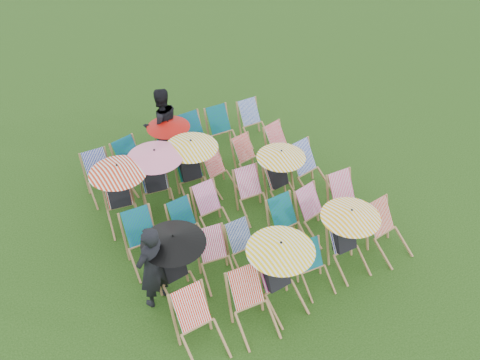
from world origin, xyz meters
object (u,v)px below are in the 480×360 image
deckchair_29 (254,123)px  person_rear (162,124)px  person_left (152,267)px  deckchair_0 (200,327)px  deckchair_5 (389,232)px

deckchair_29 → person_rear: bearing=169.7°
person_left → person_rear: (2.07, 3.82, 0.02)m
deckchair_29 → deckchair_0: bearing=-128.8°
deckchair_0 → deckchair_29: (4.09, 4.54, -0.05)m
person_left → person_rear: 4.34m
deckchair_29 → person_rear: (-2.23, 0.54, 0.45)m
person_left → person_rear: size_ratio=0.97×
deckchair_5 → person_rear: 5.64m
deckchair_5 → person_left: bearing=160.1°
person_rear → person_left: bearing=64.3°
person_left → person_rear: person_rear is taller
deckchair_29 → person_left: 5.42m
deckchair_0 → person_left: bearing=100.3°
deckchair_0 → deckchair_29: 6.11m
person_rear → deckchair_0: bearing=72.5°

